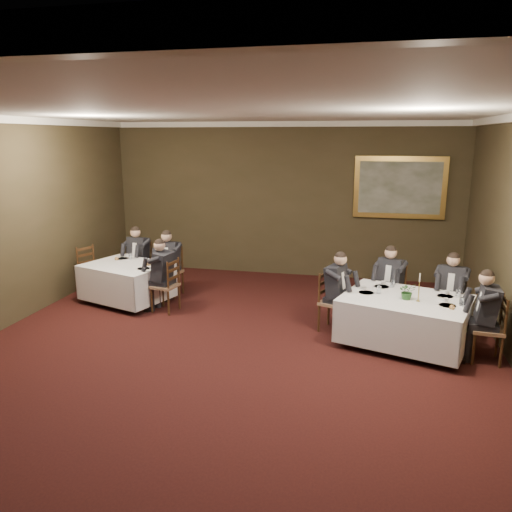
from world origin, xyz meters
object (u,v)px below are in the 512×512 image
at_px(chair_main_endleft, 333,314).
at_px(diner_sec_endright, 165,284).
at_px(diner_main_endright, 487,327).
at_px(chair_sec_endleft, 93,281).
at_px(chair_main_endright, 487,342).
at_px(painting, 400,188).
at_px(diner_main_backleft, 390,292).
at_px(diner_sec_backright, 170,271).
at_px(candlestick, 419,291).
at_px(chair_sec_backleft, 140,276).
at_px(table_second, 127,280).
at_px(chair_main_backright, 449,314).
at_px(diner_main_endleft, 334,301).
at_px(diner_sec_backleft, 140,265).
at_px(chair_sec_endright, 166,296).
at_px(diner_main_backright, 450,302).
at_px(chair_sec_backright, 171,281).
at_px(chair_main_backleft, 390,304).
at_px(table_main, 405,317).
at_px(centerpiece, 407,290).

relative_size(chair_main_endleft, diner_sec_endright, 0.74).
relative_size(diner_main_endright, chair_sec_endleft, 1.35).
distance_m(chair_main_endright, painting, 4.51).
bearing_deg(diner_main_backleft, diner_sec_backright, 18.67).
height_order(diner_sec_backright, candlestick, diner_sec_backright).
bearing_deg(chair_sec_backleft, table_second, 109.32).
bearing_deg(chair_main_backright, diner_main_endleft, 28.89).
height_order(chair_main_endleft, chair_sec_backleft, same).
xyz_separation_m(chair_main_endright, diner_sec_backleft, (-6.43, 2.17, 0.23)).
distance_m(table_second, chair_sec_endleft, 1.00).
bearing_deg(chair_main_endright, table_second, 82.49).
relative_size(diner_sec_backright, chair_sec_endright, 1.35).
relative_size(diner_main_backleft, diner_main_backright, 1.00).
relative_size(chair_main_endright, candlestick, 2.23).
distance_m(chair_main_endleft, painting, 3.90).
distance_m(chair_main_backright, chair_sec_backright, 5.34).
bearing_deg(chair_sec_endright, chair_main_backleft, -74.67).
relative_size(chair_sec_backleft, diner_sec_backleft, 0.74).
height_order(diner_main_backleft, candlestick, diner_main_backleft).
distance_m(table_second, diner_sec_backleft, 0.89).
bearing_deg(chair_sec_backright, diner_main_endleft, 166.60).
bearing_deg(diner_sec_backright, chair_main_endleft, 166.78).
height_order(chair_sec_endright, diner_sec_endright, diner_sec_endright).
bearing_deg(diner_sec_endright, chair_sec_endleft, 80.96).
bearing_deg(candlestick, chair_main_endleft, 159.06).
bearing_deg(diner_sec_backright, chair_main_backright, 177.65).
bearing_deg(candlestick, diner_main_backleft, 106.48).
bearing_deg(chair_sec_endleft, chair_main_backleft, 112.80).
distance_m(table_second, diner_main_backleft, 4.97).
xyz_separation_m(chair_sec_endright, painting, (4.22, 2.99, 1.81)).
bearing_deg(table_second, diner_sec_backleft, 99.67).
distance_m(diner_main_backleft, diner_main_endright, 1.91).
xyz_separation_m(chair_main_backright, candlestick, (-0.61, -0.89, 0.64)).
height_order(diner_main_backright, diner_main_endleft, same).
height_order(chair_sec_endright, chair_sec_endleft, same).
relative_size(table_main, chair_main_endright, 2.20).
xyz_separation_m(chair_sec_endright, diner_sec_endright, (-0.01, 0.00, 0.23)).
bearing_deg(diner_main_backleft, diner_sec_backleft, 16.81).
bearing_deg(candlestick, chair_sec_endright, 170.12).
bearing_deg(diner_sec_backleft, centerpiece, 170.35).
relative_size(table_main, chair_main_backleft, 2.20).
relative_size(chair_main_endright, chair_sec_backleft, 1.00).
bearing_deg(chair_sec_endleft, candlestick, 102.15).
relative_size(diner_main_backright, diner_main_endleft, 1.00).
bearing_deg(table_second, chair_main_endright, -11.62).
bearing_deg(chair_main_backright, table_main, 61.45).
bearing_deg(chair_sec_endright, diner_sec_backleft, 51.71).
xyz_separation_m(diner_sec_backleft, candlestick, (5.46, -1.95, 0.42)).
distance_m(chair_sec_backright, candlestick, 5.01).
bearing_deg(chair_main_endleft, painting, -179.03).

